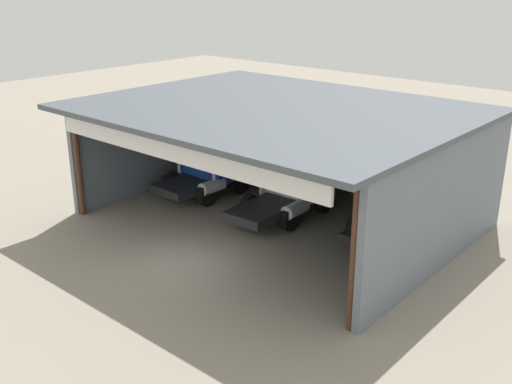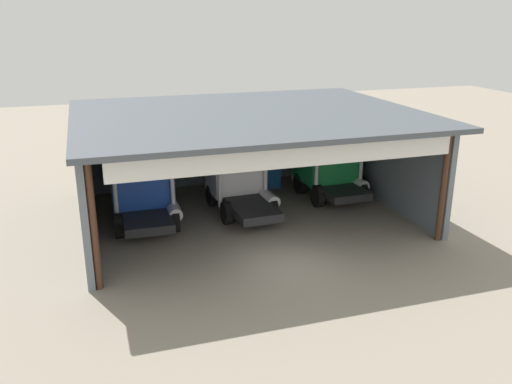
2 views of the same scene
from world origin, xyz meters
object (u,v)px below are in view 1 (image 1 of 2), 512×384
Objects in this scene: truck_green_center_bay at (405,190)px; tool_cart at (378,198)px; truck_blue_center_left_bay at (211,157)px; truck_white_yard_outside at (295,170)px; oil_drum at (391,199)px.

truck_green_center_bay is 4.46× the size of tool_cart.
truck_blue_center_left_bay is 0.95× the size of truck_green_center_bay.
truck_white_yard_outside is 1.14× the size of truck_green_center_bay.
truck_green_center_bay is 3.40m from oil_drum.
truck_green_center_bay is at bearing -43.26° from tool_cart.
truck_white_yard_outside reaches higher than oil_drum.
truck_green_center_bay reaches higher than tool_cart.
truck_white_yard_outside is 5.63× the size of oil_drum.
truck_white_yard_outside reaches higher than tool_cart.
truck_white_yard_outside is 3.84m from tool_cart.
truck_green_center_bay is at bearing -53.70° from oil_drum.
truck_green_center_bay is (4.74, 0.48, 0.12)m from truck_white_yard_outside.
truck_white_yard_outside is (4.33, 0.54, 0.16)m from truck_blue_center_left_bay.
tool_cart is at bearing 136.08° from truck_green_center_bay.
oil_drum is (-1.80, 2.46, -1.49)m from truck_green_center_bay.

